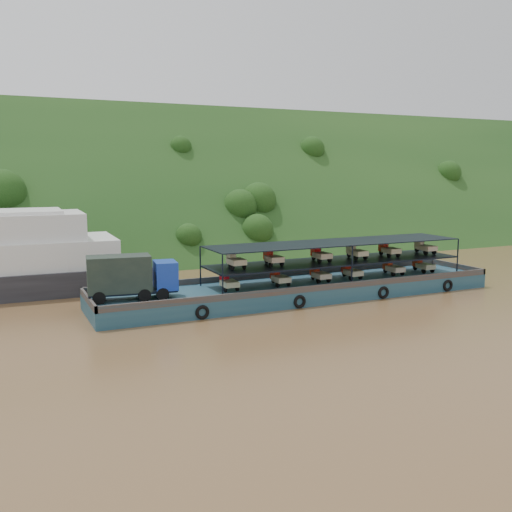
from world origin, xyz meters
name	(u,v)px	position (x,y,z in m)	size (l,w,h in m)	color
ground	(292,296)	(0.00, 0.00, 0.00)	(160.00, 160.00, 0.00)	brown
hillside	(171,246)	(0.00, 36.00, 0.00)	(140.00, 28.00, 28.00)	#153714
cargo_barge	(289,285)	(-0.67, -0.62, 1.12)	(35.02, 7.18, 4.54)	#163B4F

